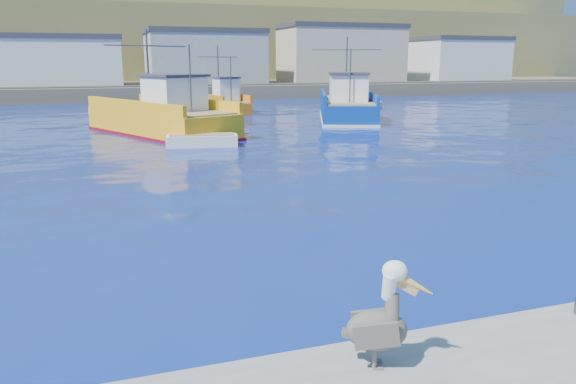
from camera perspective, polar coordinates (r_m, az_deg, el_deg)
The scene contains 9 objects.
ground at distance 11.93m, azimuth 4.73°, elevation -9.75°, with size 260.00×260.00×0.00m, color #071056.
dock_bollards at distance 9.26m, azimuth 17.00°, elevation -12.99°, with size 36.20×0.20×0.30m.
far_shore at distance 119.41m, azimuth -17.29°, elevation 14.73°, with size 200.00×81.00×24.00m.
trawler_yellow_b at distance 36.93m, azimuth -12.61°, elevation 7.38°, with size 8.91×12.87×6.63m.
trawler_blue at distance 45.60m, azimuth 5.99°, elevation 8.64°, with size 8.01×12.34×6.56m.
boat_orange at distance 52.36m, azimuth -6.61°, elevation 9.13°, with size 4.01×7.69×5.95m.
skiff_mid at distance 31.50m, azimuth -8.73°, elevation 5.09°, with size 4.05×2.04×0.84m.
skiff_far at distance 56.82m, azimuth 8.66°, elevation 8.65°, with size 3.14×3.90×0.82m.
pelican at distance 8.00m, azimuth 9.35°, elevation -12.84°, with size 1.22×0.78×1.54m.
Camera 1 is at (-4.46, -10.04, 4.65)m, focal length 35.00 mm.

